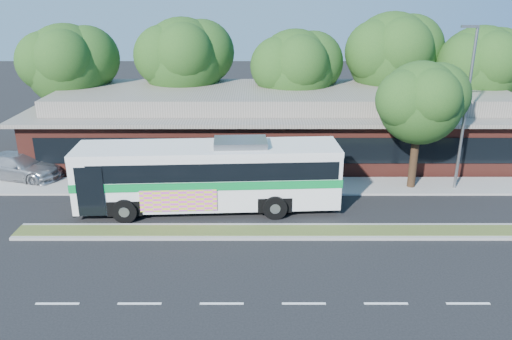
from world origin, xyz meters
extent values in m
plane|color=black|center=(0.00, 0.00, 0.00)|extent=(120.00, 120.00, 0.00)
cube|color=#3D4B20|center=(0.00, 0.60, 0.07)|extent=(26.00, 1.10, 0.15)
cube|color=gray|center=(0.00, 6.40, 0.06)|extent=(44.00, 2.60, 0.12)
cube|color=black|center=(-18.00, 10.00, 0.01)|extent=(14.00, 12.00, 0.01)
cube|color=#57221B|center=(0.00, 13.00, 1.60)|extent=(32.00, 10.00, 3.20)
cube|color=#666056|center=(0.00, 13.00, 3.32)|extent=(33.20, 11.20, 0.24)
cube|color=#666056|center=(0.00, 13.00, 3.95)|extent=(30.00, 8.00, 1.00)
cube|color=black|center=(0.00, 7.97, 1.70)|extent=(30.00, 0.06, 1.60)
cylinder|color=slate|center=(9.60, 6.00, 4.50)|extent=(0.16, 0.16, 9.00)
cube|color=slate|center=(9.20, 6.00, 9.00)|extent=(0.90, 0.18, 0.14)
cylinder|color=black|center=(-15.00, 15.00, 1.99)|extent=(0.44, 0.44, 3.99)
sphere|color=#153B13|center=(-15.00, 15.00, 5.73)|extent=(5.80, 5.80, 5.80)
sphere|color=#153B13|center=(-13.70, 15.43, 6.19)|extent=(4.52, 4.52, 4.52)
cylinder|color=black|center=(-7.00, 16.00, 2.10)|extent=(0.44, 0.44, 4.20)
sphere|color=#153B13|center=(-7.00, 16.00, 6.00)|extent=(6.00, 6.00, 6.00)
sphere|color=#153B13|center=(-5.65, 16.45, 6.48)|extent=(4.68, 4.68, 4.68)
cylinder|color=black|center=(1.00, 15.00, 1.89)|extent=(0.44, 0.44, 3.78)
sphere|color=#153B13|center=(1.00, 15.00, 5.46)|extent=(5.60, 5.60, 5.60)
sphere|color=#153B13|center=(2.26, 15.42, 5.91)|extent=(4.37, 4.37, 4.37)
cylinder|color=black|center=(8.00, 16.00, 2.21)|extent=(0.44, 0.44, 4.41)
sphere|color=#153B13|center=(8.00, 16.00, 6.27)|extent=(6.20, 6.20, 6.20)
sphere|color=#153B13|center=(9.39, 16.46, 6.77)|extent=(4.84, 4.84, 4.84)
cylinder|color=black|center=(14.00, 15.00, 1.93)|extent=(0.44, 0.44, 3.86)
sphere|color=#153B13|center=(14.00, 15.00, 5.60)|extent=(5.80, 5.80, 5.80)
sphere|color=#153B13|center=(15.30, 15.43, 6.07)|extent=(4.52, 4.52, 4.52)
cube|color=silver|center=(-4.17, 3.39, 1.89)|extent=(13.32, 3.49, 3.03)
cube|color=black|center=(-3.84, 3.41, 2.50)|extent=(12.27, 3.49, 0.91)
cube|color=silver|center=(-4.17, 3.39, 3.28)|extent=(13.34, 3.51, 0.29)
cube|color=#057C32|center=(-4.17, 3.39, 1.80)|extent=(13.39, 3.56, 0.42)
cube|color=black|center=(-10.78, 3.04, 2.25)|extent=(0.20, 2.47, 1.88)
cube|color=black|center=(2.44, 3.74, 2.61)|extent=(0.19, 2.30, 1.21)
cube|color=#E242CB|center=(-5.52, 1.88, 1.10)|extent=(3.73, 0.25, 1.10)
cube|color=slate|center=(-2.52, 3.47, 3.56)|extent=(2.73, 1.89, 0.33)
cylinder|color=black|center=(-8.16, 1.80, 0.60)|extent=(1.23, 0.46, 1.21)
cylinder|color=black|center=(-8.30, 4.55, 0.60)|extent=(1.23, 0.46, 1.21)
cylinder|color=black|center=(-0.81, 2.18, 0.60)|extent=(1.23, 0.46, 1.21)
cylinder|color=black|center=(-0.95, 4.94, 0.60)|extent=(1.23, 0.46, 1.21)
imported|color=#A0A3A7|center=(-16.00, 7.80, 0.78)|extent=(5.76, 3.56, 1.56)
cylinder|color=black|center=(7.16, 6.20, 1.81)|extent=(0.44, 0.44, 3.63)
sphere|color=#153B13|center=(7.16, 6.20, 4.99)|extent=(4.52, 4.52, 4.52)
sphere|color=#153B13|center=(8.18, 6.54, 5.35)|extent=(3.53, 3.53, 3.53)
camera|label=1|loc=(-1.76, -20.41, 10.81)|focal=35.00mm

